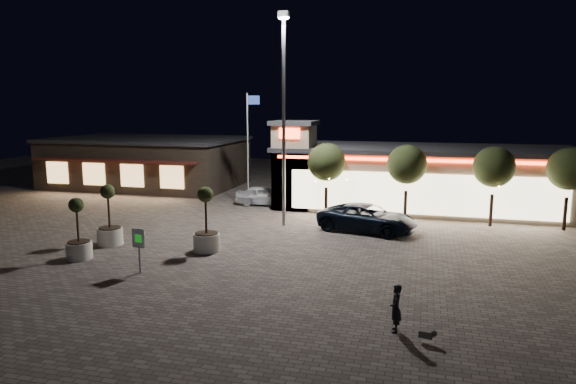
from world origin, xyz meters
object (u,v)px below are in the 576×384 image
(white_sedan, at_px, (264,196))
(valet_sign, at_px, (139,242))
(pickup_truck, at_px, (367,218))
(planter_mid, at_px, (79,240))
(pedestrian, at_px, (396,308))
(planter_left, at_px, (110,226))

(white_sedan, distance_m, valet_sign, 15.96)
(pickup_truck, distance_m, planter_mid, 15.33)
(pickup_truck, bearing_deg, valet_sign, 152.73)
(planter_mid, bearing_deg, pedestrian, -15.96)
(white_sedan, xyz_separation_m, planter_mid, (-4.43, -14.81, 0.21))
(planter_left, bearing_deg, pickup_truck, 26.47)
(pedestrian, relative_size, planter_mid, 0.53)
(pickup_truck, relative_size, planter_left, 1.77)
(pickup_truck, bearing_deg, planter_mid, 138.88)
(planter_left, bearing_deg, valet_sign, -43.21)
(planter_mid, height_order, valet_sign, planter_mid)
(planter_left, bearing_deg, white_sedan, 69.93)
(pickup_truck, relative_size, white_sedan, 1.38)
(white_sedan, height_order, planter_left, planter_left)
(white_sedan, relative_size, planter_mid, 1.39)
(planter_left, xyz_separation_m, valet_sign, (3.92, -3.68, 0.39))
(pedestrian, height_order, planter_left, planter_left)
(white_sedan, bearing_deg, valet_sign, 173.28)
(pedestrian, bearing_deg, planter_mid, -112.02)
(white_sedan, height_order, valet_sign, valet_sign)
(pickup_truck, height_order, pedestrian, pickup_truck)
(pedestrian, distance_m, valet_sign, 11.45)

